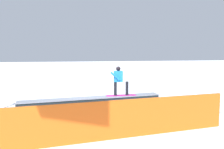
{
  "coord_description": "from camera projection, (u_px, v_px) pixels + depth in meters",
  "views": [
    {
      "loc": [
        1.4,
        10.04,
        2.67
      ],
      "look_at": [
        -0.7,
        0.94,
        1.76
      ],
      "focal_mm": 35.14,
      "sensor_mm": 36.0,
      "label": 1
    }
  ],
  "objects": [
    {
      "name": "snowboarder",
      "position": [
        119.0,
        80.0,
        10.58
      ],
      "size": [
        1.48,
        0.42,
        1.42
      ],
      "color": "#CB1D8A",
      "rests_on": "grind_box"
    },
    {
      "name": "ground_plane",
      "position": [
        93.0,
        110.0,
        10.31
      ],
      "size": [
        120.0,
        120.0,
        0.0
      ],
      "primitive_type": "plane",
      "color": "white"
    },
    {
      "name": "grind_box",
      "position": [
        93.0,
        104.0,
        10.28
      ],
      "size": [
        6.68,
        1.11,
        0.62
      ],
      "color": "black",
      "rests_on": "ground_plane"
    },
    {
      "name": "safety_fence",
      "position": [
        109.0,
        120.0,
        6.73
      ],
      "size": [
        8.35,
        0.74,
        1.23
      ],
      "primitive_type": "cube",
      "rotation": [
        0.0,
        0.0,
        0.08
      ],
      "color": "orange",
      "rests_on": "ground_plane"
    }
  ]
}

